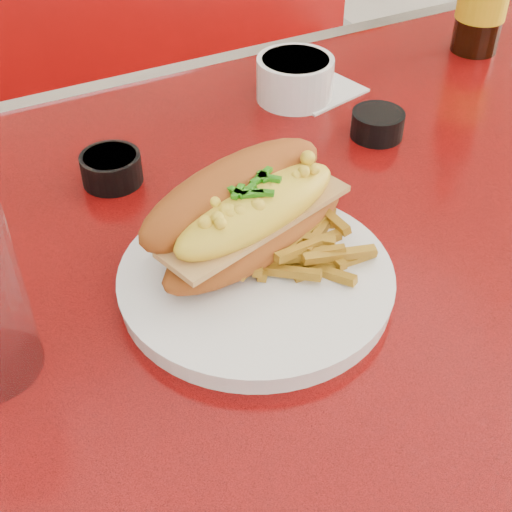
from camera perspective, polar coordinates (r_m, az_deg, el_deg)
name	(u,v)px	position (r m, az deg, el deg)	size (l,w,h in m)	color
diner_table	(363,304)	(0.91, 8.54, -3.82)	(1.23, 0.83, 0.77)	red
booth_bench_far	(153,186)	(1.67, -8.28, 5.60)	(1.20, 0.51, 0.90)	#990B0A
dinner_plate	(256,280)	(0.67, 0.00, -1.91)	(0.34, 0.34, 0.02)	white
mac_hoagie	(249,212)	(0.67, -0.60, 3.54)	(0.25, 0.17, 0.10)	#A7521B
fries_pile	(285,237)	(0.69, 2.33, 1.54)	(0.12, 0.11, 0.03)	#BE8A20
fork	(307,250)	(0.70, 4.08, 0.50)	(0.05, 0.13, 0.00)	silver
gravy_ramekin	(295,77)	(0.98, 3.13, 14.08)	(0.10, 0.10, 0.06)	white
sauce_cup_left	(111,167)	(0.83, -11.50, 6.98)	(0.09, 0.09, 0.03)	black
sauce_cup_right	(378,123)	(0.91, 9.70, 10.44)	(0.08, 0.08, 0.03)	black
paper_napkin	(315,89)	(1.01, 4.76, 13.20)	(0.11, 0.11, 0.00)	white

